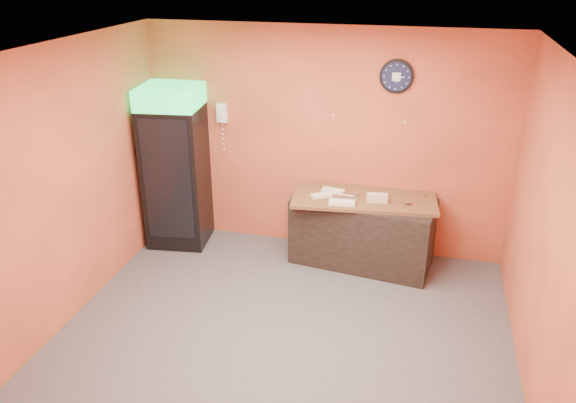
% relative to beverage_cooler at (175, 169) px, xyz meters
% --- Properties ---
extents(floor, '(4.50, 4.50, 0.00)m').
position_rel_beverage_cooler_xyz_m(floor, '(1.86, -1.60, -1.01)').
color(floor, '#47474C').
rests_on(floor, ground).
extents(back_wall, '(4.50, 0.02, 2.80)m').
position_rel_beverage_cooler_xyz_m(back_wall, '(1.86, 0.40, 0.39)').
color(back_wall, '#E0613F').
rests_on(back_wall, floor).
extents(left_wall, '(0.02, 4.00, 2.80)m').
position_rel_beverage_cooler_xyz_m(left_wall, '(-0.39, -1.60, 0.39)').
color(left_wall, '#E0613F').
rests_on(left_wall, floor).
extents(right_wall, '(0.02, 4.00, 2.80)m').
position_rel_beverage_cooler_xyz_m(right_wall, '(4.11, -1.60, 0.39)').
color(right_wall, '#E0613F').
rests_on(right_wall, floor).
extents(ceiling, '(4.50, 4.00, 0.02)m').
position_rel_beverage_cooler_xyz_m(ceiling, '(1.86, -1.60, 1.79)').
color(ceiling, white).
rests_on(ceiling, back_wall).
extents(beverage_cooler, '(0.81, 0.81, 2.08)m').
position_rel_beverage_cooler_xyz_m(beverage_cooler, '(0.00, 0.00, 0.00)').
color(beverage_cooler, black).
rests_on(beverage_cooler, floor).
extents(prep_counter, '(1.75, 0.95, 0.84)m').
position_rel_beverage_cooler_xyz_m(prep_counter, '(2.42, 0.03, -0.60)').
color(prep_counter, black).
rests_on(prep_counter, floor).
extents(wall_clock, '(0.39, 0.06, 0.39)m').
position_rel_beverage_cooler_xyz_m(wall_clock, '(2.67, 0.37, 1.24)').
color(wall_clock, black).
rests_on(wall_clock, back_wall).
extents(wall_phone, '(0.13, 0.11, 0.24)m').
position_rel_beverage_cooler_xyz_m(wall_phone, '(0.55, 0.34, 0.68)').
color(wall_phone, white).
rests_on(wall_phone, back_wall).
extents(butcher_paper, '(1.76, 0.92, 0.04)m').
position_rel_beverage_cooler_xyz_m(butcher_paper, '(2.42, 0.03, -0.16)').
color(butcher_paper, brown).
rests_on(butcher_paper, prep_counter).
extents(sub_roll_stack, '(0.25, 0.12, 0.10)m').
position_rel_beverage_cooler_xyz_m(sub_roll_stack, '(2.58, -0.08, -0.09)').
color(sub_roll_stack, beige).
rests_on(sub_roll_stack, butcher_paper).
extents(wrapped_sandwich_left, '(0.26, 0.21, 0.04)m').
position_rel_beverage_cooler_xyz_m(wrapped_sandwich_left, '(1.93, -0.08, -0.12)').
color(wrapped_sandwich_left, white).
rests_on(wrapped_sandwich_left, butcher_paper).
extents(wrapped_sandwich_mid, '(0.31, 0.14, 0.04)m').
position_rel_beverage_cooler_xyz_m(wrapped_sandwich_mid, '(2.19, -0.25, -0.12)').
color(wrapped_sandwich_mid, white).
rests_on(wrapped_sandwich_mid, butcher_paper).
extents(wrapped_sandwich_right, '(0.29, 0.15, 0.04)m').
position_rel_beverage_cooler_xyz_m(wrapped_sandwich_right, '(2.03, 0.08, -0.12)').
color(wrapped_sandwich_right, white).
rests_on(wrapped_sandwich_right, butcher_paper).
extents(kitchen_tool, '(0.06, 0.06, 0.06)m').
position_rel_beverage_cooler_xyz_m(kitchen_tool, '(2.32, -0.00, -0.11)').
color(kitchen_tool, silver).
rests_on(kitchen_tool, butcher_paper).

